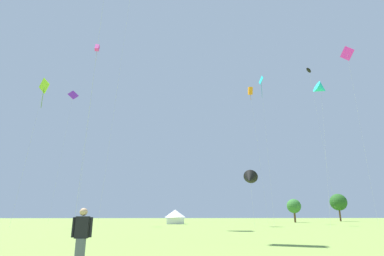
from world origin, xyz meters
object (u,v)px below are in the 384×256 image
kite_cyan_delta (321,89)px  kite_magenta_diamond (347,55)px  tree_distant_right (338,202)px  kite_cyan_diamond (261,84)px  kite_orange_box (250,91)px  kite_magenta_box (97,49)px  person_spectator (81,240)px  kite_purple_diamond (73,97)px  kite_lime_diamond (44,88)px  kite_black_delta (250,179)px  festival_tent_left (175,216)px  tree_distant_left (294,206)px  kite_black_parafoil (309,71)px

kite_cyan_delta → kite_magenta_diamond: bearing=29.6°
kite_cyan_delta → tree_distant_right: 52.59m
kite_cyan_diamond → kite_orange_box: size_ratio=0.96×
kite_cyan_diamond → kite_magenta_box: kite_magenta_box is taller
kite_magenta_diamond → person_spectator: (-33.01, -35.54, -27.46)m
kite_cyan_diamond → kite_purple_diamond: 39.69m
kite_orange_box → kite_lime_diamond: size_ratio=1.32×
kite_purple_diamond → kite_black_delta: bearing=-28.0°
kite_cyan_diamond → kite_magenta_box: 32.25m
kite_orange_box → tree_distant_right: bearing=37.8°
kite_lime_diamond → person_spectator: kite_lime_diamond is taller
kite_orange_box → kite_lime_diamond: 40.88m
kite_cyan_diamond → kite_lime_diamond: kite_cyan_diamond is taller
kite_lime_diamond → kite_magenta_box: kite_magenta_box is taller
kite_magenta_box → kite_magenta_diamond: bearing=-10.6°
kite_cyan_delta → festival_tent_left: (-20.91, 20.13, -18.25)m
kite_cyan_diamond → tree_distant_left: (12.09, 18.92, -22.10)m
kite_magenta_box → tree_distant_right: (61.88, 30.81, -27.22)m
kite_cyan_delta → festival_tent_left: 34.28m
tree_distant_right → kite_cyan_delta: bearing=-120.0°
kite_cyan_diamond → kite_orange_box: (0.20, 8.32, 1.99)m
festival_tent_left → kite_purple_diamond: bearing=173.4°
kite_lime_diamond → tree_distant_right: 79.18m
kite_magenta_diamond → kite_cyan_delta: (-8.10, -4.60, -8.61)m
kite_magenta_box → tree_distant_left: 55.27m
kite_orange_box → kite_purple_diamond: size_ratio=1.04×
kite_cyan_diamond → festival_tent_left: 30.13m
kite_cyan_diamond → kite_purple_diamond: bearing=164.4°
festival_tent_left → kite_lime_diamond: bearing=-142.4°
kite_magenta_diamond → tree_distant_left: (-1.04, 26.38, -24.66)m
person_spectator → kite_magenta_diamond: bearing=47.1°
tree_distant_right → kite_purple_diamond: bearing=-162.9°
person_spectator → festival_tent_left: 51.23m
kite_black_parafoil → festival_tent_left: size_ratio=8.31×
kite_magenta_diamond → tree_distant_left: kite_magenta_diamond is taller
kite_black_parafoil → kite_cyan_diamond: (-13.71, -7.68, -7.18)m
kite_cyan_diamond → kite_lime_diamond: (-36.58, -7.86, -5.50)m
kite_black_parafoil → kite_magenta_diamond: size_ratio=1.12×
kite_black_delta → kite_magenta_diamond: size_ratio=0.28×
kite_magenta_box → kite_black_parafoil: bearing=8.5°
kite_black_parafoil → kite_cyan_diamond: size_ratio=1.22×
person_spectator → festival_tent_left: size_ratio=0.43×
kite_cyan_diamond → kite_orange_box: bearing=88.6°
kite_black_parafoil → kite_lime_diamond: (-50.29, -15.54, -12.68)m
kite_black_delta → kite_magenta_diamond: (18.22, -0.47, 21.44)m
kite_magenta_diamond → tree_distant_left: size_ratio=5.66×
kite_cyan_diamond → festival_tent_left: bearing=153.0°
person_spectator → kite_magenta_box: bearing=104.9°
kite_magenta_diamond → kite_cyan_delta: size_ratio=1.44×
kite_black_delta → festival_tent_left: bearing=125.6°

